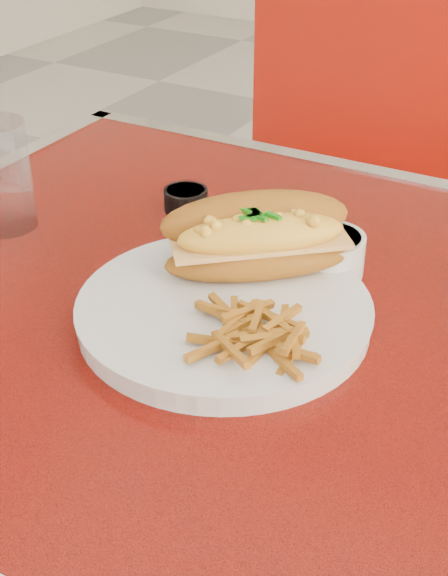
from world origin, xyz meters
The scene contains 7 objects.
diner_table centered at (0.00, 0.00, 0.61)m, with size 1.23×0.83×0.77m.
dinner_plate centered at (-0.12, -0.04, 0.78)m, with size 0.36×0.36×0.02m.
mac_hoagie centered at (-0.12, 0.04, 0.83)m, with size 0.22×0.21×0.09m.
fries_pile centered at (-0.06, -0.08, 0.80)m, with size 0.09×0.09×0.03m, color #BE7A20, non-canonical shape.
fork centered at (-0.06, 0.02, 0.79)m, with size 0.02×0.15×0.00m.
gravy_ramekin centered at (-0.07, 0.10, 0.79)m, with size 0.09×0.09×0.05m.
sauce_cup_left centered at (-0.29, 0.16, 0.79)m, with size 0.07×0.07×0.03m.
Camera 1 is at (0.21, -0.63, 1.23)m, focal length 50.00 mm.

